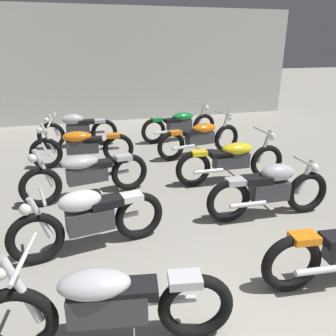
% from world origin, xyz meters
% --- Properties ---
extents(back_wall, '(12.68, 0.24, 3.60)m').
position_xyz_m(back_wall, '(0.00, 10.05, 1.80)').
color(back_wall, '#B2B2AD').
rests_on(back_wall, ground).
extents(motorcycle_left_row_0, '(2.16, 0.69, 0.97)m').
position_xyz_m(motorcycle_left_row_0, '(-1.33, 0.79, 0.45)').
color(motorcycle_left_row_0, black).
rests_on(motorcycle_left_row_0, ground).
extents(motorcycle_left_row_1, '(1.96, 0.59, 0.88)m').
position_xyz_m(motorcycle_left_row_1, '(-1.37, 2.31, 0.46)').
color(motorcycle_left_row_1, black).
rests_on(motorcycle_left_row_1, ground).
extents(motorcycle_left_row_2, '(2.16, 0.74, 0.97)m').
position_xyz_m(motorcycle_left_row_2, '(-1.31, 3.92, 0.45)').
color(motorcycle_left_row_2, black).
rests_on(motorcycle_left_row_2, ground).
extents(motorcycle_left_row_3, '(2.17, 0.68, 0.97)m').
position_xyz_m(motorcycle_left_row_3, '(-1.30, 5.59, 0.45)').
color(motorcycle_left_row_3, black).
rests_on(motorcycle_left_row_3, ground).
extents(motorcycle_left_row_4, '(1.97, 0.48, 0.88)m').
position_xyz_m(motorcycle_left_row_4, '(-1.34, 7.08, 0.46)').
color(motorcycle_left_row_4, black).
rests_on(motorcycle_left_row_4, ground).
extents(motorcycle_right_row_1, '(1.97, 0.48, 0.88)m').
position_xyz_m(motorcycle_right_row_1, '(1.28, 2.46, 0.46)').
color(motorcycle_right_row_1, black).
rests_on(motorcycle_right_row_1, ground).
extents(motorcycle_right_row_2, '(2.17, 0.68, 0.97)m').
position_xyz_m(motorcycle_right_row_2, '(1.35, 3.88, 0.45)').
color(motorcycle_right_row_2, black).
rests_on(motorcycle_right_row_2, ground).
extents(motorcycle_right_row_3, '(2.15, 0.75, 0.97)m').
position_xyz_m(motorcycle_right_row_3, '(1.37, 5.53, 0.45)').
color(motorcycle_right_row_3, black).
rests_on(motorcycle_right_row_3, ground).
extents(motorcycle_right_row_4, '(2.17, 0.69, 0.97)m').
position_xyz_m(motorcycle_right_row_4, '(1.33, 6.93, 0.45)').
color(motorcycle_right_row_4, black).
rests_on(motorcycle_right_row_4, ground).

